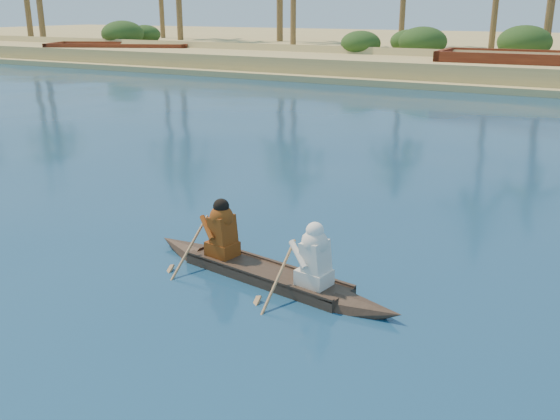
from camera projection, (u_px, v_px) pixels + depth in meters
The scene contains 6 objects.
ground at pixel (150, 188), 15.39m from camera, with size 160.00×160.00×0.00m, color #0B284B.
sandy_embankment at pixel (500, 52), 54.35m from camera, with size 150.00×51.00×1.50m.
shrub_cluster at pixel (459, 55), 41.30m from camera, with size 100.00×6.00×2.40m, color #1B4017, non-canonical shape.
canoe at pixel (266, 264), 10.19m from camera, with size 5.04×1.50×1.38m.
barge_left at pixel (122, 55), 49.26m from camera, with size 11.73×7.82×1.86m.
barge_mid at pixel (560, 73), 34.65m from camera, with size 13.37×4.98×2.20m.
Camera 1 is at (9.92, -11.45, 4.27)m, focal length 40.00 mm.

